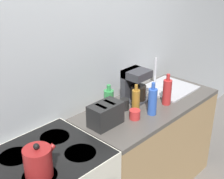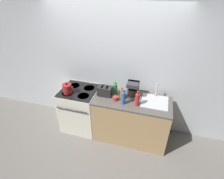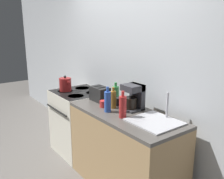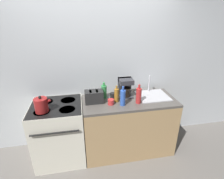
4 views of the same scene
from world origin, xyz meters
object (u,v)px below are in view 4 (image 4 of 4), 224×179
Objects in this scene: kettle at (41,105)px; bottle_blue at (123,97)px; stove at (60,131)px; bottle_red at (139,95)px; toaster at (94,97)px; coffee_maker at (125,87)px; bottle_green at (104,91)px; cup_red at (111,102)px; bottle_amber at (117,95)px; cup_black at (113,96)px.

kettle is 1.09m from bottle_blue.
stove is 3.25× the size of bottle_red.
toaster is at bearing 10.50° from kettle.
bottle_red is (0.63, -0.14, 0.03)m from toaster.
bottle_green is at bearing -179.71° from coffee_maker.
bottle_green is at bearing 9.55° from stove.
cup_red is (0.23, -0.10, -0.05)m from toaster.
stove is 3.68× the size of bottle_green.
bottle_blue is 0.14m from bottle_amber.
stove is at bearing -170.45° from bottle_green.
bottle_blue is 2.90× the size of cup_black.
kettle is at bearing 178.59° from bottle_blue.
bottle_blue is 1.00× the size of bottle_red.
cup_red is (-0.40, 0.03, -0.08)m from bottle_red.
bottle_blue is at bearing -66.13° from cup_black.
bottle_red reaches higher than bottle_amber.
cup_red is at bearing -24.32° from toaster.
coffee_maker is 3.25× the size of cup_red.
bottle_blue reaches higher than bottle_amber.
bottle_red is 1.13× the size of bottle_green.
kettle is 0.78× the size of coffee_maker.
cup_red is at bearing 161.65° from bottle_blue.
cup_black is at bearing -25.75° from bottle_green.
stove is 1.03m from bottle_amber.
stove is 3.26× the size of bottle_blue.
stove is at bearing -173.39° from coffee_maker.
cup_black is 1.09× the size of cup_red.
cup_black is at bearing -163.13° from coffee_maker.
bottle_red is (1.33, -0.01, 0.02)m from kettle.
stove is at bearing 179.40° from toaster.
stove is at bearing 171.93° from cup_red.
stove is 4.07× the size of kettle.
cup_black is (0.99, 0.19, -0.05)m from kettle.
bottle_blue is at bearing -9.88° from stove.
stove is 1.10m from bottle_blue.
bottle_blue reaches higher than stove.
toaster is at bearing -165.77° from coffee_maker.
bottle_green reaches higher than toaster.
bottle_green is at bearing 150.53° from bottle_red.
bottle_green reaches higher than bottle_amber.
coffee_maker reaches higher than bottle_blue.
kettle reaches higher than cup_black.
bottle_green is (0.71, 0.12, 0.55)m from stove.
cup_red is at bearing 175.31° from bottle_red.
bottle_red is 3.17× the size of cup_red.
toaster is 2.93× the size of cup_red.
coffee_maker is at bearing 40.59° from cup_red.
bottle_green reaches higher than stove.
bottle_red is at bearing -64.03° from coffee_maker.
coffee_maker reaches higher than kettle.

